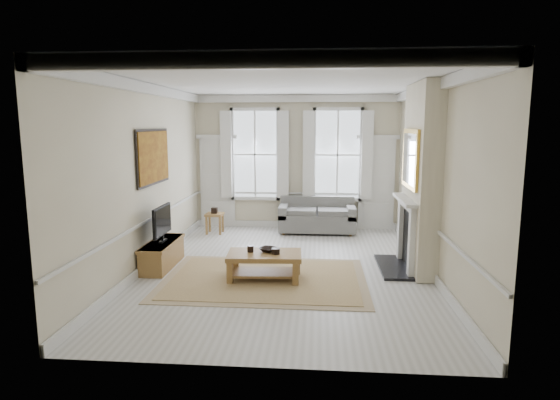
# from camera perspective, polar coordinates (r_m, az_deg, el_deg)

# --- Properties ---
(floor) EXTENTS (7.20, 7.20, 0.00)m
(floor) POSITION_cam_1_polar(r_m,az_deg,el_deg) (8.81, 0.78, -8.38)
(floor) COLOR #B7B5AD
(floor) RESTS_ON ground
(ceiling) EXTENTS (7.20, 7.20, 0.00)m
(ceiling) POSITION_cam_1_polar(r_m,az_deg,el_deg) (8.43, 0.83, 14.23)
(ceiling) COLOR white
(ceiling) RESTS_ON back_wall
(back_wall) EXTENTS (5.20, 0.00, 5.20)m
(back_wall) POSITION_cam_1_polar(r_m,az_deg,el_deg) (12.03, 1.97, 4.62)
(back_wall) COLOR beige
(back_wall) RESTS_ON floor
(left_wall) EXTENTS (0.00, 7.20, 7.20)m
(left_wall) POSITION_cam_1_polar(r_m,az_deg,el_deg) (9.01, -15.95, 2.72)
(left_wall) COLOR beige
(left_wall) RESTS_ON floor
(right_wall) EXTENTS (0.00, 7.20, 7.20)m
(right_wall) POSITION_cam_1_polar(r_m,az_deg,el_deg) (8.67, 18.22, 2.38)
(right_wall) COLOR beige
(right_wall) RESTS_ON floor
(window_left) EXTENTS (1.26, 0.20, 2.20)m
(window_left) POSITION_cam_1_polar(r_m,az_deg,el_deg) (12.06, -3.05, 5.57)
(window_left) COLOR #B2BCC6
(window_left) RESTS_ON back_wall
(window_right) EXTENTS (1.26, 0.20, 2.20)m
(window_right) POSITION_cam_1_polar(r_m,az_deg,el_deg) (11.96, 7.02, 5.49)
(window_right) COLOR #B2BCC6
(window_right) RESTS_ON back_wall
(door_left) EXTENTS (0.90, 0.08, 2.30)m
(door_left) POSITION_cam_1_polar(r_m,az_deg,el_deg) (12.31, -7.63, 2.07)
(door_left) COLOR silver
(door_left) RESTS_ON floor
(door_right) EXTENTS (0.90, 0.08, 2.30)m
(door_right) POSITION_cam_1_polar(r_m,az_deg,el_deg) (12.12, 11.68, 1.85)
(door_right) COLOR silver
(door_right) RESTS_ON floor
(painting) EXTENTS (0.05, 1.66, 1.06)m
(painting) POSITION_cam_1_polar(r_m,az_deg,el_deg) (9.24, -15.16, 5.09)
(painting) COLOR #A6751C
(painting) RESTS_ON left_wall
(chimney_breast) EXTENTS (0.35, 1.70, 3.38)m
(chimney_breast) POSITION_cam_1_polar(r_m,az_deg,el_deg) (8.83, 16.82, 2.56)
(chimney_breast) COLOR beige
(chimney_breast) RESTS_ON floor
(hearth) EXTENTS (0.55, 1.50, 0.05)m
(hearth) POSITION_cam_1_polar(r_m,az_deg,el_deg) (9.09, 13.68, -7.93)
(hearth) COLOR black
(hearth) RESTS_ON floor
(fireplace) EXTENTS (0.21, 1.45, 1.33)m
(fireplace) POSITION_cam_1_polar(r_m,az_deg,el_deg) (8.94, 15.11, -3.58)
(fireplace) COLOR silver
(fireplace) RESTS_ON floor
(mirror) EXTENTS (0.06, 1.26, 1.06)m
(mirror) POSITION_cam_1_polar(r_m,az_deg,el_deg) (8.75, 15.54, 4.87)
(mirror) COLOR gold
(mirror) RESTS_ON chimney_breast
(sofa) EXTENTS (1.87, 0.91, 0.86)m
(sofa) POSITION_cam_1_polar(r_m,az_deg,el_deg) (11.71, 4.53, -2.15)
(sofa) COLOR #62625F
(sofa) RESTS_ON floor
(side_table) EXTENTS (0.43, 0.43, 0.50)m
(side_table) POSITION_cam_1_polar(r_m,az_deg,el_deg) (11.62, -7.98, -2.12)
(side_table) COLOR brown
(side_table) RESTS_ON floor
(rug) EXTENTS (3.50, 2.60, 0.02)m
(rug) POSITION_cam_1_polar(r_m,az_deg,el_deg) (8.23, -1.89, -9.57)
(rug) COLOR #9B7C50
(rug) RESTS_ON floor
(coffee_table) EXTENTS (1.30, 0.80, 0.47)m
(coffee_table) POSITION_cam_1_polar(r_m,az_deg,el_deg) (8.12, -1.90, -7.03)
(coffee_table) COLOR brown
(coffee_table) RESTS_ON rug
(ceramic_pot_a) EXTENTS (0.11, 0.11, 0.11)m
(ceramic_pot_a) POSITION_cam_1_polar(r_m,az_deg,el_deg) (8.16, -3.62, -5.95)
(ceramic_pot_a) COLOR black
(ceramic_pot_a) RESTS_ON coffee_table
(ceramic_pot_b) EXTENTS (0.14, 0.14, 0.10)m
(ceramic_pot_b) POSITION_cam_1_polar(r_m,az_deg,el_deg) (8.01, -0.52, -6.26)
(ceramic_pot_b) COLOR black
(ceramic_pot_b) RESTS_ON coffee_table
(bowl) EXTENTS (0.38, 0.38, 0.07)m
(bowl) POSITION_cam_1_polar(r_m,az_deg,el_deg) (8.18, -1.48, -6.06)
(bowl) COLOR black
(bowl) RESTS_ON coffee_table
(tv_stand) EXTENTS (0.44, 1.37, 0.49)m
(tv_stand) POSITION_cam_1_polar(r_m,az_deg,el_deg) (9.13, -14.15, -6.43)
(tv_stand) COLOR brown
(tv_stand) RESTS_ON floor
(tv) EXTENTS (0.08, 0.90, 0.68)m
(tv) POSITION_cam_1_polar(r_m,az_deg,el_deg) (8.98, -14.18, -2.50)
(tv) COLOR black
(tv) RESTS_ON tv_stand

